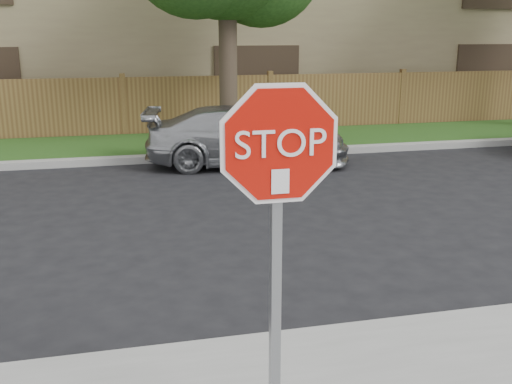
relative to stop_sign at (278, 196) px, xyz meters
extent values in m
plane|color=black|center=(-0.67, 1.48, -1.83)|extent=(90.00, 90.00, 0.00)
cube|color=gray|center=(-0.67, 9.63, -1.75)|extent=(70.00, 0.30, 0.15)
cube|color=#1E4714|center=(-0.67, 11.28, -1.77)|extent=(70.00, 3.00, 0.12)
cube|color=brown|center=(-0.67, 12.88, -1.03)|extent=(70.00, 0.12, 1.60)
cube|color=#897855|center=(-0.67, 18.48, 1.17)|extent=(34.00, 8.00, 6.00)
cylinder|color=#382B21|center=(1.83, 11.18, 0.13)|extent=(0.44, 0.44, 3.92)
cube|color=gray|center=(0.00, 0.05, -0.58)|extent=(0.06, 0.06, 2.30)
cylinder|color=white|center=(0.00, -0.02, 0.32)|extent=(1.01, 0.02, 1.01)
cylinder|color=#B51006|center=(0.00, -0.03, 0.32)|extent=(0.93, 0.02, 0.93)
cube|color=white|center=(0.00, -0.05, 0.10)|extent=(0.11, 0.00, 0.15)
imported|color=#9A9DA1|center=(1.79, 8.86, -1.21)|extent=(4.51, 2.40, 1.25)
camera|label=1|loc=(-0.94, -3.36, 0.97)|focal=42.00mm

